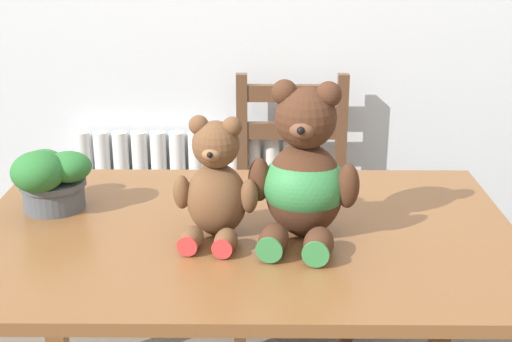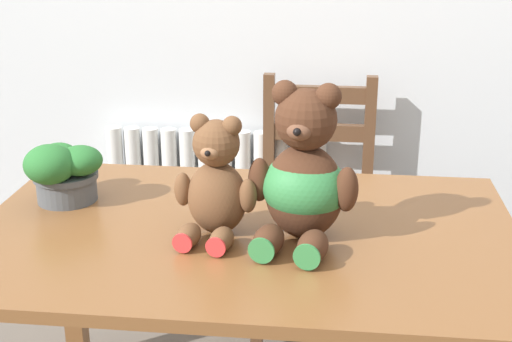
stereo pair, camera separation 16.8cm
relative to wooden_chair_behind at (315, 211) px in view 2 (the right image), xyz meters
The scene contains 6 objects.
radiator 0.46m from the wooden_chair_behind, 153.77° to the left, with size 0.86×0.10×0.68m.
dining_table 0.80m from the wooden_chair_behind, 101.40° to the right, with size 1.34×0.87×0.72m.
wooden_chair_behind is the anchor object (origin of this frame).
teddy_bear_left 0.92m from the wooden_chair_behind, 105.33° to the right, with size 0.21×0.22×0.30m.
teddy_bear_right 0.90m from the wooden_chair_behind, 90.77° to the right, with size 0.27×0.30×0.38m.
potted_plant 0.99m from the wooden_chair_behind, 135.38° to the right, with size 0.19×0.21×0.17m.
Camera 2 is at (0.21, -1.16, 1.45)m, focal length 50.00 mm.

